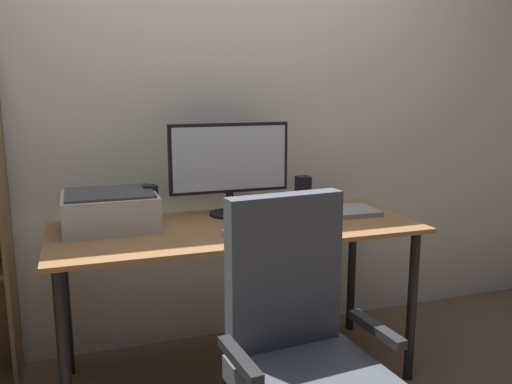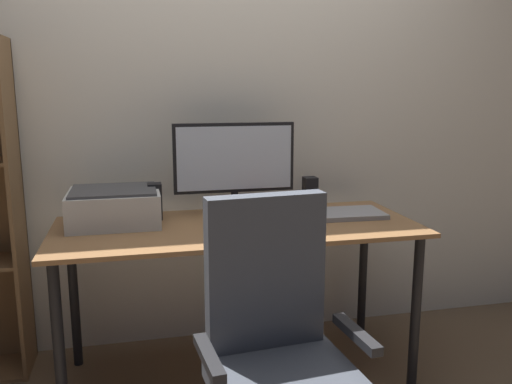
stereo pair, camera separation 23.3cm
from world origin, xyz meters
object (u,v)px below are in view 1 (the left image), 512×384
at_px(monitor, 230,163).
at_px(keyboard, 257,232).
at_px(coffee_mug, 261,211).
at_px(office_chair, 302,370).
at_px(laptop, 343,211).
at_px(printer, 110,210).
at_px(speaker_right, 303,193).
at_px(desk, 237,243).
at_px(mouse, 303,226).
at_px(speaker_left, 151,204).

xyz_separation_m(monitor, keyboard, (0.01, -0.37, -0.25)).
bearing_deg(coffee_mug, office_chair, -100.14).
relative_size(laptop, printer, 0.80).
relative_size(coffee_mug, printer, 0.25).
bearing_deg(coffee_mug, laptop, 1.49).
height_order(speaker_right, printer, speaker_right).
height_order(desk, mouse, mouse).
relative_size(desk, speaker_right, 9.55).
relative_size(monitor, keyboard, 2.01).
bearing_deg(monitor, speaker_left, -178.82).
bearing_deg(office_chair, monitor, 82.14).
distance_m(keyboard, speaker_right, 0.52).
distance_m(laptop, speaker_right, 0.22).
height_order(keyboard, laptop, laptop).
bearing_deg(speaker_right, mouse, -113.52).
height_order(coffee_mug, printer, printer).
height_order(printer, office_chair, office_chair).
relative_size(monitor, coffee_mug, 5.84).
xyz_separation_m(monitor, laptop, (0.53, -0.15, -0.24)).
bearing_deg(keyboard, office_chair, -93.60).
xyz_separation_m(keyboard, coffee_mug, (0.09, 0.20, 0.04)).
bearing_deg(speaker_right, office_chair, -113.61).
relative_size(keyboard, printer, 0.72).
distance_m(monitor, speaker_left, 0.42).
xyz_separation_m(speaker_right, printer, (-0.94, -0.05, -0.00)).
height_order(speaker_right, office_chair, office_chair).
bearing_deg(mouse, coffee_mug, 109.31).
bearing_deg(speaker_left, printer, -164.67).
height_order(coffee_mug, speaker_left, speaker_left).
relative_size(laptop, speaker_left, 1.88).
distance_m(laptop, speaker_left, 0.93).
height_order(keyboard, office_chair, office_chair).
bearing_deg(laptop, desk, -172.55).
xyz_separation_m(speaker_left, speaker_right, (0.76, 0.00, 0.00)).
relative_size(desk, office_chair, 1.61).
relative_size(keyboard, laptop, 0.91).
height_order(monitor, speaker_right, monitor).
bearing_deg(keyboard, speaker_right, 46.44).
xyz_separation_m(desk, printer, (-0.54, 0.14, 0.16)).
xyz_separation_m(desk, keyboard, (0.04, -0.17, 0.09)).
bearing_deg(speaker_left, coffee_mug, -17.93).
distance_m(keyboard, office_chair, 0.69).
bearing_deg(monitor, keyboard, -87.89).
bearing_deg(desk, office_chair, -91.50).
bearing_deg(speaker_left, desk, -28.33).
distance_m(mouse, laptop, 0.38).
bearing_deg(printer, office_chair, -60.98).
distance_m(laptop, office_chair, 1.06).
xyz_separation_m(desk, monitor, (0.03, 0.20, 0.34)).
height_order(desk, speaker_right, speaker_right).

